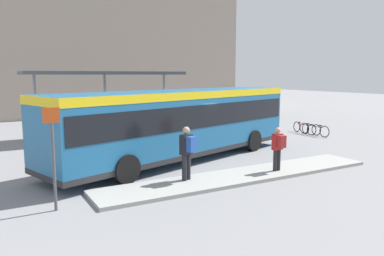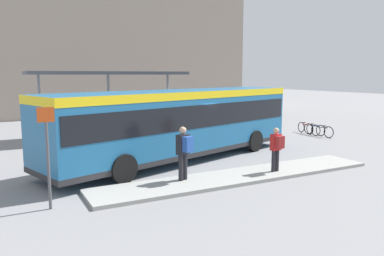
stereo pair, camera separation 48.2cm
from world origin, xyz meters
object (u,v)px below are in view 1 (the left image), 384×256
bicycle_red (301,127)px  platform_sign (53,154)px  bicycle_blue (310,129)px  bicycle_black (318,130)px  city_bus (180,119)px  pedestrian_waiting (278,146)px  pedestrian_companion (187,150)px  potted_planter_near_shelter (78,135)px

bicycle_red → platform_sign: bearing=-57.9°
bicycle_blue → bicycle_black: bearing=-16.0°
city_bus → pedestrian_waiting: bearing=-79.5°
pedestrian_companion → potted_planter_near_shelter: 8.40m
bicycle_black → bicycle_red: (0.12, 1.47, -0.01)m
city_bus → bicycle_blue: size_ratio=7.86×
bicycle_red → pedestrian_waiting: bearing=-40.9°
bicycle_black → pedestrian_companion: bearing=108.5°
city_bus → pedestrian_companion: bearing=-131.0°
pedestrian_companion → bicycle_red: 13.31m
city_bus → potted_planter_near_shelter: 5.96m
bicycle_red → platform_sign: platform_sign is taller
city_bus → bicycle_blue: city_bus is taller
city_bus → platform_sign: bearing=-164.1°
potted_planter_near_shelter → platform_sign: bearing=-106.3°
bicycle_black → bicycle_red: 1.48m
bicycle_black → potted_planter_near_shelter: bearing=71.7°
pedestrian_companion → bicycle_blue: size_ratio=1.15×
platform_sign → city_bus: bearing=33.3°
pedestrian_companion → platform_sign: platform_sign is taller
city_bus → pedestrian_waiting: city_bus is taller
bicycle_black → platform_sign: platform_sign is taller
city_bus → bicycle_red: city_bus is taller
pedestrian_companion → bicycle_blue: pedestrian_companion is taller
pedestrian_waiting → bicycle_red: 10.70m
pedestrian_companion → pedestrian_waiting: bearing=-120.3°
pedestrian_companion → bicycle_black: size_ratio=1.12×
bicycle_blue → pedestrian_waiting: bearing=-58.8°
pedestrian_companion → bicycle_black: (11.57, 4.83, -0.81)m
pedestrian_waiting → pedestrian_companion: (-3.51, 0.55, 0.11)m
bicycle_blue → bicycle_red: bearing=175.5°
city_bus → bicycle_black: bearing=-8.9°
pedestrian_companion → bicycle_red: pedestrian_companion is taller
pedestrian_waiting → bicycle_blue: (8.20, 6.11, -0.70)m
bicycle_blue → city_bus: bearing=-83.2°
bicycle_black → bicycle_blue: bearing=-14.7°
city_bus → potted_planter_near_shelter: (-3.25, 4.87, -1.11)m
bicycle_black → bicycle_blue: (0.14, 0.73, -0.01)m
pedestrian_waiting → bicycle_red: (8.19, 6.85, -0.70)m
bicycle_blue → platform_sign: platform_sign is taller
bicycle_black → bicycle_red: bearing=-9.0°
pedestrian_waiting → pedestrian_companion: bearing=76.0°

